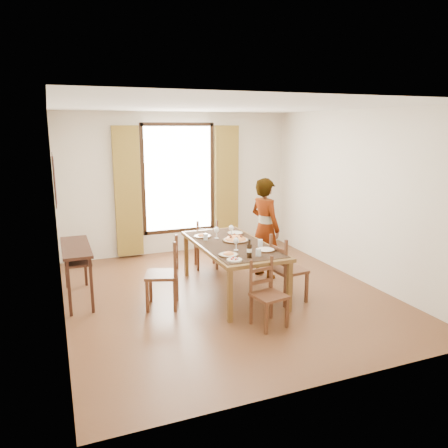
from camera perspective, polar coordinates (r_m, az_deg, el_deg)
name	(u,v)px	position (r m, az deg, el deg)	size (l,w,h in m)	color
ground	(226,294)	(6.56, 0.23, -9.17)	(5.00, 5.00, 0.00)	#462415
room_shell	(222,190)	(6.27, -0.24, 4.45)	(4.60, 5.10, 2.74)	silver
console_table	(76,254)	(6.49, -18.75, -3.70)	(0.38, 1.20, 0.80)	#331611
dining_table	(232,247)	(6.43, 1.09, -3.06)	(0.97, 2.01, 0.76)	brown
chair_west	(165,275)	(6.04, -7.78, -6.66)	(0.55, 0.55, 0.97)	#56331C
chair_north	(206,245)	(7.62, -2.34, -2.79)	(0.45, 0.45, 0.88)	#56331C
chair_south	(268,296)	(5.50, 5.72, -9.28)	(0.43, 0.43, 0.84)	#56331C
chair_east	(287,271)	(6.24, 8.20, -6.08)	(0.47, 0.47, 0.96)	#56331C
man	(265,228)	(7.12, 5.38, -0.53)	(0.55, 0.68, 1.64)	#989DA0
plate_sw	(229,254)	(5.81, 0.61, -3.88)	(0.27, 0.27, 0.05)	silver
plate_se	(265,249)	(6.07, 5.44, -3.23)	(0.27, 0.27, 0.05)	silver
plate_nw	(202,235)	(6.78, -2.83, -1.47)	(0.27, 0.27, 0.05)	silver
plate_ne	(235,232)	(6.98, 1.47, -1.05)	(0.27, 0.27, 0.05)	silver
pasta_platter	(236,238)	(6.53, 1.51, -1.81)	(0.40, 0.40, 0.10)	red
caprese_plate	(234,259)	(5.61, 1.37, -4.58)	(0.20, 0.20, 0.04)	silver
wine_glass_a	(236,244)	(6.04, 1.60, -2.60)	(0.08, 0.08, 0.18)	white
wine_glass_b	(231,231)	(6.78, 0.97, -0.90)	(0.08, 0.08, 0.18)	white
wine_glass_c	(217,233)	(6.67, -0.97, -1.12)	(0.08, 0.08, 0.18)	white
tumbler_a	(260,243)	(6.26, 4.76, -2.48)	(0.07, 0.07, 0.10)	silver
tumbler_b	(206,237)	(6.59, -2.42, -1.69)	(0.07, 0.07, 0.10)	silver
tumbler_c	(258,252)	(5.80, 4.53, -3.71)	(0.07, 0.07, 0.10)	silver
wine_bottle	(249,248)	(5.71, 3.34, -3.20)	(0.07, 0.07, 0.25)	black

